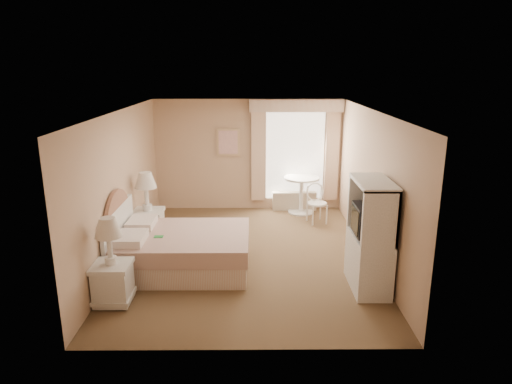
{
  "coord_description": "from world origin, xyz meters",
  "views": [
    {
      "loc": [
        0.1,
        -7.39,
        3.21
      ],
      "look_at": [
        0.15,
        0.3,
        1.07
      ],
      "focal_mm": 32.0,
      "sensor_mm": 36.0,
      "label": 1
    }
  ],
  "objects_px": {
    "round_table": "(301,189)",
    "armoire": "(370,244)",
    "nightstand_far": "(148,217)",
    "bed": "(178,249)",
    "nightstand_near": "(112,272)",
    "cafe_chair": "(316,200)"
  },
  "relations": [
    {
      "from": "round_table",
      "to": "armoire",
      "type": "distance_m",
      "value": 3.65
    },
    {
      "from": "nightstand_near",
      "to": "round_table",
      "type": "height_order",
      "value": "nightstand_near"
    },
    {
      "from": "nightstand_near",
      "to": "cafe_chair",
      "type": "distance_m",
      "value": 4.73
    },
    {
      "from": "nightstand_near",
      "to": "nightstand_far",
      "type": "xyz_separation_m",
      "value": [
        0.0,
        2.24,
        0.04
      ]
    },
    {
      "from": "nightstand_near",
      "to": "round_table",
      "type": "distance_m",
      "value": 5.05
    },
    {
      "from": "bed",
      "to": "armoire",
      "type": "bearing_deg",
      "value": -12.75
    },
    {
      "from": "round_table",
      "to": "nightstand_far",
      "type": "bearing_deg",
      "value": -149.2
    },
    {
      "from": "cafe_chair",
      "to": "armoire",
      "type": "bearing_deg",
      "value": -99.14
    },
    {
      "from": "bed",
      "to": "round_table",
      "type": "relative_size",
      "value": 2.56
    },
    {
      "from": "round_table",
      "to": "cafe_chair",
      "type": "bearing_deg",
      "value": -68.6
    },
    {
      "from": "nightstand_near",
      "to": "bed",
      "type": "bearing_deg",
      "value": 57.3
    },
    {
      "from": "nightstand_far",
      "to": "round_table",
      "type": "xyz_separation_m",
      "value": [
        3.02,
        1.8,
        0.05
      ]
    },
    {
      "from": "bed",
      "to": "armoire",
      "type": "distance_m",
      "value": 3.03
    },
    {
      "from": "nightstand_far",
      "to": "bed",
      "type": "bearing_deg",
      "value": -57.46
    },
    {
      "from": "nightstand_far",
      "to": "nightstand_near",
      "type": "bearing_deg",
      "value": -90.0
    },
    {
      "from": "nightstand_far",
      "to": "round_table",
      "type": "bearing_deg",
      "value": 30.8
    },
    {
      "from": "nightstand_far",
      "to": "cafe_chair",
      "type": "relative_size",
      "value": 1.59
    },
    {
      "from": "round_table",
      "to": "armoire",
      "type": "xyz_separation_m",
      "value": [
        0.63,
        -3.59,
        0.14
      ]
    },
    {
      "from": "bed",
      "to": "cafe_chair",
      "type": "relative_size",
      "value": 2.52
    },
    {
      "from": "round_table",
      "to": "armoire",
      "type": "bearing_deg",
      "value": -80.07
    },
    {
      "from": "nightstand_far",
      "to": "round_table",
      "type": "relative_size",
      "value": 1.62
    },
    {
      "from": "nightstand_near",
      "to": "cafe_chair",
      "type": "xyz_separation_m",
      "value": [
        3.27,
        3.42,
        0.02
      ]
    }
  ]
}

